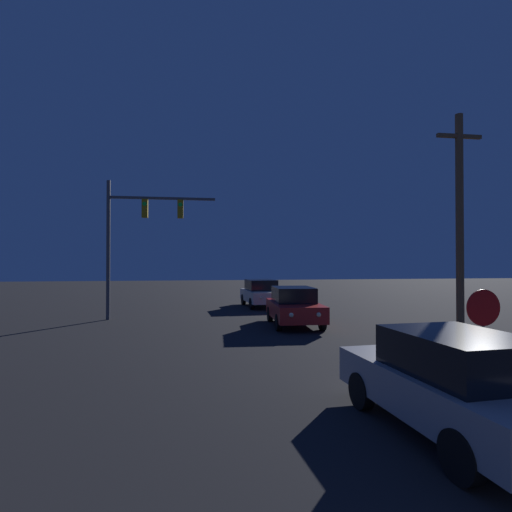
% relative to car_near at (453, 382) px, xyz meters
% --- Properties ---
extents(car_near, '(2.26, 4.41, 1.65)m').
position_rel_car_near_xyz_m(car_near, '(0.00, 0.00, 0.00)').
color(car_near, '#99999E').
rests_on(car_near, ground_plane).
extents(car_mid, '(2.15, 4.37, 1.65)m').
position_rel_car_near_xyz_m(car_mid, '(0.11, 11.06, 0.00)').
color(car_mid, '#B21E1E').
rests_on(car_mid, ground_plane).
extents(car_far, '(2.22, 4.40, 1.65)m').
position_rel_car_near_xyz_m(car_far, '(-0.14, 18.38, 0.00)').
color(car_far, beige).
rests_on(car_far, ground_plane).
extents(traffic_signal_mast, '(5.17, 0.30, 6.66)m').
position_rel_car_near_xyz_m(traffic_signal_mast, '(-7.00, 13.97, 3.59)').
color(traffic_signal_mast, '#4C4C51').
rests_on(traffic_signal_mast, ground_plane).
extents(stop_sign, '(0.79, 0.07, 2.18)m').
position_rel_car_near_xyz_m(stop_sign, '(2.02, 1.88, 0.69)').
color(stop_sign, '#4C4C51').
rests_on(stop_sign, ground_plane).
extents(utility_pole, '(1.79, 0.28, 8.32)m').
position_rel_car_near_xyz_m(utility_pole, '(5.67, 7.75, 3.49)').
color(utility_pole, brown).
rests_on(utility_pole, ground_plane).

